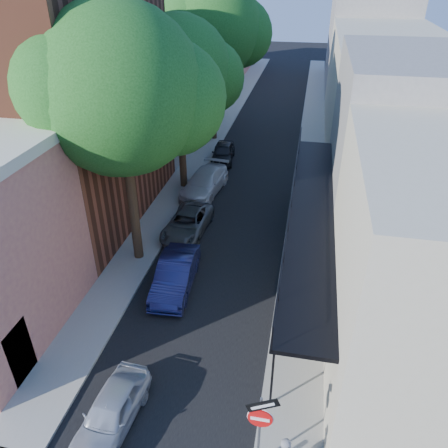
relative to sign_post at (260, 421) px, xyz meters
The scene contains 14 objects.
road_surface 29.27m from the sign_post, 96.21° to the left, with size 6.00×64.00×0.01m, color black.
sidewalk_left 29.96m from the sign_post, 103.85° to the left, with size 2.00×64.00×0.12m, color gray.
sidewalk_right 29.11m from the sign_post, 88.34° to the left, with size 2.00×64.00×0.12m, color gray.
buildings_left 30.59m from the sign_post, 114.15° to the left, with size 10.10×59.10×12.00m.
buildings_right 29.20m from the sign_post, 78.44° to the left, with size 9.80×55.00×10.00m.
sign_post is the anchor object (origin of this frame).
oak_near 12.77m from the sign_post, 125.09° to the left, with size 7.48×6.80×11.42m.
oak_mid 19.14m from the sign_post, 110.86° to the left, with size 6.60×6.00×10.20m.
oak_far 27.80m from the sign_post, 103.91° to the left, with size 7.70×7.00×11.90m.
parked_car_a 4.80m from the sign_post, behind, with size 1.39×3.46×1.18m, color #9CA2AD.
parked_car_b 8.66m from the sign_post, 122.21° to the left, with size 1.46×4.18×1.38m, color #171A48.
parked_car_c 12.94m from the sign_post, 114.12° to the left, with size 1.94×4.21×1.17m, color #4E5154.
parked_car_d 17.46m from the sign_post, 108.30° to the left, with size 1.95×4.79×1.39m, color silver.
parked_car_e 22.43m from the sign_post, 103.85° to the left, with size 1.51×3.75×1.28m, color black.
Camera 1 is at (3.62, -6.21, 12.29)m, focal length 35.00 mm.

